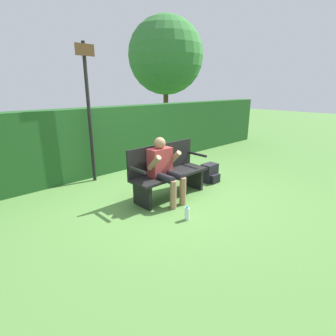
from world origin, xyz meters
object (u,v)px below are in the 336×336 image
backpack (210,173)px  water_bottle (187,214)px  park_bench (167,171)px  person_seated (164,167)px  signpost (89,108)px  tree (166,56)px

backpack → water_bottle: backpack is taller
park_bench → person_seated: size_ratio=1.36×
park_bench → person_seated: bearing=-146.5°
backpack → water_bottle: (-1.60, -0.81, -0.08)m
signpost → tree: 6.47m
park_bench → person_seated: person_seated is taller
person_seated → water_bottle: size_ratio=5.24×
park_bench → tree: 7.41m
park_bench → water_bottle: size_ratio=7.14×
signpost → tree: bearing=32.8°
water_bottle → park_bench: bearing=64.0°
person_seated → tree: 7.57m
person_seated → water_bottle: (-0.23, -0.76, -0.52)m
person_seated → signpost: (-0.37, 1.81, 0.91)m
person_seated → tree: bearing=46.8°
person_seated → water_bottle: 0.95m
backpack → tree: size_ratio=0.08×
signpost → backpack: bearing=-45.2°
water_bottle → tree: bearing=49.3°
backpack → tree: tree is taller
tree → water_bottle: bearing=-130.7°
park_bench → backpack: park_bench is taller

